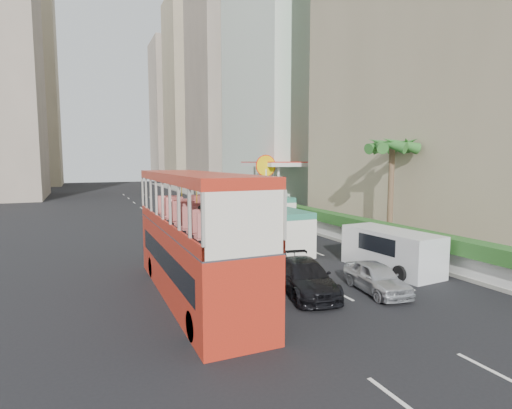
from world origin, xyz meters
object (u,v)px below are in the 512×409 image
car_black (305,293)px  car_silver_lane_b (376,292)px  car_silver_lane_a (266,277)px  panel_van_near (391,250)px  palm_tree (391,195)px  double_decker_bus (194,235)px  shell_station (282,187)px  minibus_near (278,229)px  panel_van_far (246,209)px  van_asset (231,231)px  minibus_far (269,212)px

car_black → car_silver_lane_b: bearing=-10.4°
car_silver_lane_a → panel_van_near: 6.56m
car_silver_lane_b → palm_tree: palm_tree is taller
car_black → double_decker_bus: bearing=173.6°
double_decker_bus → shell_station: shell_station is taller
car_black → shell_station: (11.65, 24.44, 2.75)m
car_silver_lane_b → minibus_near: 9.11m
car_silver_lane_b → shell_station: bearing=79.8°
panel_van_near → car_silver_lane_a: bearing=162.8°
car_silver_lane_b → palm_tree: size_ratio=0.58×
car_black → panel_van_far: size_ratio=0.91×
palm_tree → panel_van_near: bearing=-131.4°
car_black → panel_van_far: bearing=86.4°
double_decker_bus → palm_tree: bearing=16.2°
shell_station → double_decker_bus: bearing=-124.8°
car_silver_lane_b → panel_van_far: (2.83, 21.46, 1.03)m
car_silver_lane_b → van_asset: bearing=100.2°
minibus_far → shell_station: shell_station is taller
car_silver_lane_b → panel_van_near: (2.98, 2.43, 1.03)m
car_black → minibus_far: 16.65m
minibus_near → panel_van_far: 12.79m
car_silver_lane_b → minibus_far: bearing=88.9°
double_decker_bus → minibus_near: bearing=42.3°
double_decker_bus → car_black: 5.23m
double_decker_bus → car_silver_lane_a: (3.83, 1.32, -2.53)m
van_asset → minibus_near: size_ratio=0.91×
van_asset → minibus_far: bearing=12.1°
minibus_near → van_asset: bearing=93.1°
shell_station → panel_van_near: bearing=-104.2°
car_black → van_asset: (2.42, 15.50, 0.00)m
panel_van_near → shell_station: shell_station is taller
double_decker_bus → palm_tree: size_ratio=1.72×
car_silver_lane_b → panel_van_far: 21.67m
palm_tree → minibus_near: bearing=160.1°
panel_van_far → palm_tree: (3.82, -14.88, 2.35)m
car_black → minibus_near: size_ratio=0.80×
car_silver_lane_b → panel_van_near: 3.98m
double_decker_bus → panel_van_near: size_ratio=2.14×
double_decker_bus → car_silver_lane_b: double_decker_bus is taller
panel_van_far → car_black: bearing=-94.2°
minibus_far → palm_tree: bearing=-66.2°
panel_van_near → panel_van_far: panel_van_far is taller
car_black → panel_van_far: 21.11m
minibus_near → shell_station: size_ratio=0.74×
car_silver_lane_a → car_black: (0.52, -2.75, 0.00)m
panel_van_far → double_decker_bus: bearing=-106.5°
car_silver_lane_a → shell_station: size_ratio=0.52×
palm_tree → shell_station: (2.20, 19.00, -0.63)m
car_black → car_silver_lane_a: bearing=112.6°
car_silver_lane_b → panel_van_far: size_ratio=0.72×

